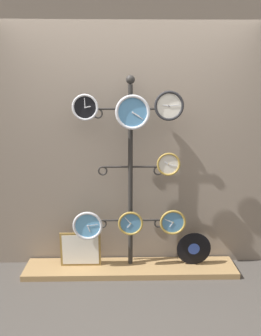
% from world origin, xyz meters
% --- Properties ---
extents(ground_plane, '(12.00, 12.00, 0.00)m').
position_xyz_m(ground_plane, '(0.00, 0.00, 0.00)').
color(ground_plane, '#47423D').
extents(shop_wall, '(4.40, 0.04, 2.80)m').
position_xyz_m(shop_wall, '(0.00, 0.57, 1.40)').
color(shop_wall, gray).
rests_on(shop_wall, ground_plane).
extents(low_shelf, '(2.20, 0.36, 0.06)m').
position_xyz_m(low_shelf, '(0.00, 0.35, 0.03)').
color(low_shelf, '#9E7A4C').
rests_on(low_shelf, ground_plane).
extents(display_stand, '(0.72, 0.36, 1.99)m').
position_xyz_m(display_stand, '(0.00, 0.41, 0.78)').
color(display_stand, '#282623').
rests_on(display_stand, ground_plane).
extents(clock_top_left, '(0.24, 0.04, 0.24)m').
position_xyz_m(clock_top_left, '(-0.42, 0.32, 1.70)').
color(clock_top_left, black).
extents(clock_top_center, '(0.32, 0.04, 0.32)m').
position_xyz_m(clock_top_center, '(0.02, 0.30, 1.66)').
color(clock_top_center, '#4C84B2').
extents(clock_top_right, '(0.28, 0.04, 0.28)m').
position_xyz_m(clock_top_right, '(0.36, 0.32, 1.71)').
color(clock_top_right, silver).
extents(clock_middle_right, '(0.23, 0.04, 0.23)m').
position_xyz_m(clock_middle_right, '(0.37, 0.34, 1.16)').
color(clock_middle_right, silver).
extents(clock_bottom_left, '(0.30, 0.04, 0.30)m').
position_xyz_m(clock_bottom_left, '(-0.43, 0.30, 0.54)').
color(clock_bottom_left, '#60A8DB').
extents(clock_bottom_center, '(0.25, 0.04, 0.25)m').
position_xyz_m(clock_bottom_center, '(0.00, 0.31, 0.56)').
color(clock_bottom_center, '#4C84B2').
extents(clock_bottom_right, '(0.26, 0.04, 0.26)m').
position_xyz_m(clock_bottom_right, '(0.42, 0.30, 0.57)').
color(clock_bottom_right, '#4C84B2').
extents(vinyl_record, '(0.36, 0.01, 0.36)m').
position_xyz_m(vinyl_record, '(0.66, 0.37, 0.24)').
color(vinyl_record, black).
rests_on(vinyl_record, low_shelf).
extents(picture_frame, '(0.42, 0.02, 0.37)m').
position_xyz_m(picture_frame, '(-0.52, 0.37, 0.24)').
color(picture_frame, olive).
rests_on(picture_frame, low_shelf).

